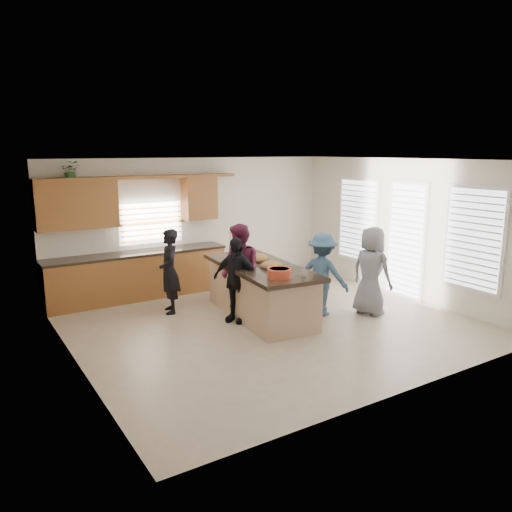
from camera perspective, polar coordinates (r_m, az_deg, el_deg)
floor at (r=8.79m, az=1.63°, el=-7.65°), size 6.50×6.50×0.00m
room_shell at (r=8.35m, az=1.71°, el=4.73°), size 6.52×6.02×2.81m
back_cabinetry at (r=10.31m, az=-13.73°, el=0.23°), size 4.08×0.66×2.46m
right_wall_glazing at (r=10.46m, az=16.95°, el=2.61°), size 0.06×4.00×2.25m
island at (r=9.01m, az=0.54°, el=-4.12°), size 1.42×2.80×0.95m
platter_front at (r=8.71m, az=1.79°, el=-1.13°), size 0.43×0.43×0.17m
platter_mid at (r=9.27m, az=0.09°, el=-0.31°), size 0.48×0.48×0.19m
platter_back at (r=9.45m, az=-2.33°, el=-0.09°), size 0.35×0.35×0.14m
salad_bowl at (r=7.99m, az=2.68°, el=-1.91°), size 0.38×0.38×0.15m
clear_cup at (r=8.13m, az=5.46°, el=-1.96°), size 0.08×0.08×0.10m
plate_stack at (r=9.69m, az=-2.03°, el=0.18°), size 0.22×0.22×0.04m
flower_vase at (r=9.92m, az=-2.75°, el=1.65°), size 0.14×0.14×0.44m
potted_plant at (r=9.92m, az=-20.41°, el=9.11°), size 0.40×0.37×0.37m
woman_left_back at (r=9.27m, az=-9.86°, el=-1.74°), size 0.50×0.65×1.56m
woman_left_mid at (r=9.01m, az=-1.80°, el=-1.62°), size 0.74×0.89×1.67m
woman_left_front at (r=8.68m, az=-2.30°, el=-2.75°), size 0.77×0.94×1.50m
woman_right_back at (r=9.10m, az=7.59°, el=-2.08°), size 0.95×1.13×1.52m
woman_right_front at (r=9.28m, az=13.04°, el=-1.67°), size 0.66×0.88×1.62m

